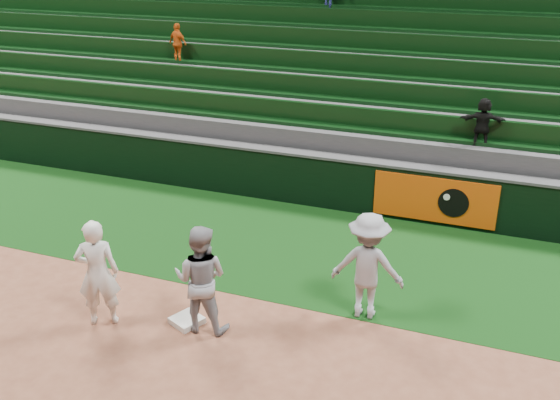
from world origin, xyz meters
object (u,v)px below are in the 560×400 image
(first_base, at_px, (187,320))
(first_baseman, at_px, (98,273))
(base_coach, at_px, (368,266))
(baserunner, at_px, (201,279))

(first_base, xyz_separation_m, first_baseman, (-1.29, -0.45, 0.86))
(first_base, relative_size, base_coach, 0.24)
(first_base, distance_m, base_coach, 3.07)
(baserunner, distance_m, base_coach, 2.67)
(first_baseman, xyz_separation_m, baserunner, (1.60, 0.44, -0.02))
(first_base, xyz_separation_m, baserunner, (0.31, -0.01, 0.85))
(first_base, height_order, first_baseman, first_baseman)
(first_baseman, bearing_deg, base_coach, 175.10)
(first_base, bearing_deg, base_coach, 25.57)
(first_baseman, relative_size, baserunner, 1.02)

